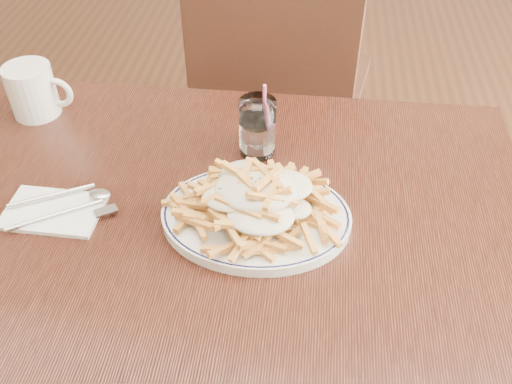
# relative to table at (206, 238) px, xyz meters

# --- Properties ---
(table) EXTENTS (1.20, 0.80, 0.75)m
(table) POSITION_rel_table_xyz_m (0.00, 0.00, 0.00)
(table) COLOR black
(table) RESTS_ON ground
(chair_far) EXTENTS (0.55, 0.55, 1.03)m
(chair_far) POSITION_rel_table_xyz_m (0.08, 0.76, -0.09)
(chair_far) COLOR #331A11
(chair_far) RESTS_ON ground
(fries_plate) EXTENTS (0.40, 0.37, 0.02)m
(fries_plate) POSITION_rel_table_xyz_m (0.10, -0.02, 0.09)
(fries_plate) COLOR white
(fries_plate) RESTS_ON table
(loaded_fries) EXTENTS (0.30, 0.25, 0.08)m
(loaded_fries) POSITION_rel_table_xyz_m (0.10, -0.02, 0.14)
(loaded_fries) COLOR #C88B3D
(loaded_fries) RESTS_ON fries_plate
(napkin) EXTENTS (0.17, 0.12, 0.01)m
(napkin) POSITION_rel_table_xyz_m (-0.27, -0.04, 0.08)
(napkin) COLOR white
(napkin) RESTS_ON table
(cutlery) EXTENTS (0.20, 0.17, 0.01)m
(cutlery) POSITION_rel_table_xyz_m (-0.27, -0.04, 0.09)
(cutlery) COLOR silver
(cutlery) RESTS_ON napkin
(water_glass) EXTENTS (0.07, 0.07, 0.16)m
(water_glass) POSITION_rel_table_xyz_m (0.08, 0.18, 0.13)
(water_glass) COLOR white
(water_glass) RESTS_ON table
(coffee_mug) EXTENTS (0.14, 0.10, 0.11)m
(coffee_mug) POSITION_rel_table_xyz_m (-0.42, 0.26, 0.13)
(coffee_mug) COLOR white
(coffee_mug) RESTS_ON table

